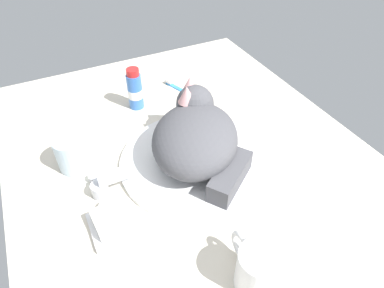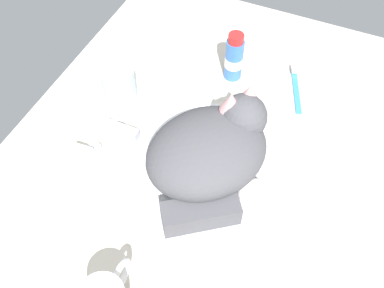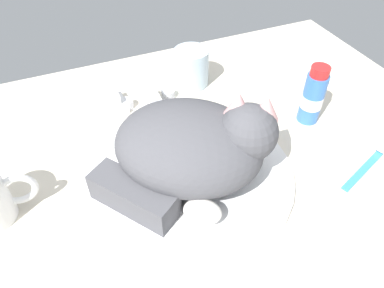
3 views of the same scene
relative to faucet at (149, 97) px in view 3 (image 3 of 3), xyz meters
The scene contains 9 objects.
ground_plane 21.35cm from the faucet, 90.00° to the right, with size 110.00×82.50×3.00cm, color beige.
sink_basin 21.10cm from the faucet, 90.00° to the right, with size 34.66×34.66×1.13cm, color white.
faucet is the anchor object (origin of this frame).
cat 22.47cm from the faucet, 88.27° to the right, with size 30.95×28.79×15.02cm.
rinse_cup 11.86cm from the faucet, 20.03° to the left, with size 7.42×7.42×8.14cm.
soap_dish 9.40cm from the faucet, 166.11° to the left, with size 9.00×6.40×1.20cm, color white.
soap_bar 9.27cm from the faucet, 166.11° to the left, with size 6.32×4.33×2.54cm, color white.
toothpaste_bottle 31.89cm from the faucet, 30.97° to the right, with size 4.10×4.10×11.89cm.
toothbrush 42.65cm from the faucet, 46.48° to the right, with size 13.50×6.13×1.60cm.
Camera 3 is at (-15.09, -37.07, 45.86)cm, focal length 33.81 mm.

